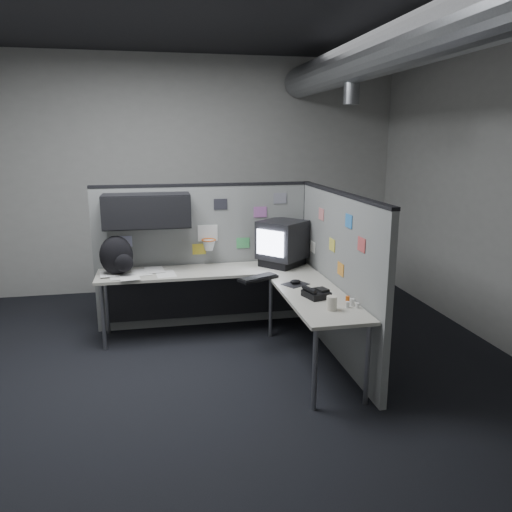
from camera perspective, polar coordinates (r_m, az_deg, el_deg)
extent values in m
cube|color=black|center=(4.76, -2.99, -13.16)|extent=(5.60, 5.60, 0.01)
cube|color=#9E9E99|center=(7.06, -6.56, 9.09)|extent=(5.60, 0.01, 3.20)
cube|color=#9E9E99|center=(1.62, 11.22, -5.68)|extent=(5.60, 0.01, 3.20)
cylinder|color=slate|center=(4.72, 14.95, 21.85)|extent=(0.40, 5.49, 0.40)
cylinder|color=slate|center=(5.42, 10.88, 18.24)|extent=(0.16, 0.16, 0.30)
cube|color=gray|center=(5.69, -5.87, -0.09)|extent=(2.43, 0.06, 1.60)
cube|color=black|center=(5.56, -6.07, 8.10)|extent=(2.43, 0.07, 0.03)
cube|color=black|center=(5.92, 5.61, 0.44)|extent=(0.07, 0.07, 1.60)
cube|color=black|center=(5.37, -12.37, 5.10)|extent=(0.90, 0.35, 0.35)
cube|color=black|center=(5.19, -12.39, 4.83)|extent=(0.90, 0.02, 0.33)
cube|color=silver|center=(5.60, -5.54, 2.62)|extent=(0.22, 0.02, 0.18)
torus|color=#D85914|center=(5.52, -5.43, 1.84)|extent=(0.16, 0.16, 0.01)
cone|color=white|center=(5.54, -5.42, 1.23)|extent=(0.14, 0.14, 0.11)
cube|color=silver|center=(5.60, -14.73, 1.61)|extent=(0.15, 0.01, 0.12)
cube|color=#26262D|center=(5.57, -4.08, 5.93)|extent=(0.15, 0.01, 0.12)
cube|color=#4CB266|center=(5.68, -1.50, 1.50)|extent=(0.15, 0.01, 0.12)
cube|color=#B266B2|center=(5.66, 0.48, 5.06)|extent=(0.15, 0.01, 0.12)
cube|color=gray|center=(5.69, 2.76, 6.61)|extent=(0.15, 0.01, 0.12)
cube|color=gold|center=(5.63, -6.52, 0.79)|extent=(0.15, 0.01, 0.12)
cube|color=gray|center=(4.93, 9.28, -2.34)|extent=(0.06, 2.23, 1.60)
cube|color=black|center=(4.77, 9.65, 7.12)|extent=(0.07, 2.23, 0.03)
cube|color=#D87F7F|center=(5.20, 7.47, 4.76)|extent=(0.01, 0.15, 0.12)
cube|color=#E5D84C|center=(4.92, 8.68, 1.26)|extent=(0.01, 0.15, 0.12)
cube|color=#337FCC|center=(4.50, 10.55, 3.94)|extent=(0.01, 0.15, 0.12)
cube|color=silver|center=(5.51, 6.51, 1.03)|extent=(0.01, 0.15, 0.12)
cube|color=#CC4C4C|center=(4.25, 11.96, 1.28)|extent=(0.01, 0.15, 0.12)
cube|color=orange|center=(4.74, 9.64, -1.50)|extent=(0.01, 0.15, 0.12)
cube|color=#B2AFA0|center=(5.41, -5.67, -1.75)|extent=(2.30, 0.56, 0.03)
cube|color=#B2AFA0|center=(4.59, 6.75, -4.56)|extent=(0.56, 1.55, 0.03)
cube|color=black|center=(5.70, -5.83, -4.24)|extent=(2.18, 0.02, 0.55)
cylinder|color=gray|center=(5.31, -17.07, -6.70)|extent=(0.04, 0.04, 0.70)
cylinder|color=gray|center=(5.73, -16.67, -5.21)|extent=(0.04, 0.04, 0.70)
cylinder|color=gray|center=(5.41, 1.67, -5.73)|extent=(0.04, 0.04, 0.70)
cylinder|color=gray|center=(4.04, 6.73, -12.74)|extent=(0.04, 0.04, 0.70)
cylinder|color=gray|center=(4.18, 12.60, -12.00)|extent=(0.04, 0.04, 0.70)
cube|color=black|center=(5.57, 3.01, -0.64)|extent=(0.56, 0.55, 0.08)
cube|color=black|center=(5.51, 3.04, 1.89)|extent=(0.62, 0.62, 0.42)
cube|color=silver|center=(5.32, 1.61, 1.49)|extent=(0.24, 0.27, 0.27)
cube|color=black|center=(5.01, 0.25, -2.58)|extent=(0.44, 0.32, 0.03)
cube|color=black|center=(5.00, 0.25, -2.37)|extent=(0.40, 0.29, 0.01)
cube|color=black|center=(4.87, 4.52, -3.22)|extent=(0.29, 0.27, 0.01)
ellipsoid|color=black|center=(4.86, 4.52, -2.95)|extent=(0.12, 0.10, 0.04)
cube|color=black|center=(4.49, 6.90, -4.35)|extent=(0.24, 0.26, 0.06)
cylinder|color=black|center=(4.45, 6.13, -3.83)|extent=(0.09, 0.20, 0.04)
cube|color=black|center=(4.51, 7.58, -3.82)|extent=(0.12, 0.13, 0.02)
cylinder|color=silver|center=(4.32, 10.92, -5.21)|extent=(0.04, 0.04, 0.06)
cylinder|color=silver|center=(4.27, 10.41, -5.49)|extent=(0.04, 0.04, 0.05)
cylinder|color=silver|center=(4.28, 11.51, -5.56)|extent=(0.03, 0.03, 0.04)
cylinder|color=#D85914|center=(4.35, 10.42, -4.99)|extent=(0.04, 0.04, 0.07)
cylinder|color=beige|center=(4.18, 8.65, -5.36)|extent=(0.10, 0.10, 0.12)
cube|color=white|center=(5.29, -10.27, -2.05)|extent=(0.23, 0.30, 0.00)
cube|color=white|center=(5.40, -12.93, -1.84)|extent=(0.23, 0.30, 0.00)
cube|color=white|center=(5.29, -15.33, -2.25)|extent=(0.23, 0.30, 0.00)
cube|color=white|center=(5.46, -11.53, -1.54)|extent=(0.23, 0.30, 0.00)
cube|color=white|center=(5.23, -14.26, -2.33)|extent=(0.23, 0.30, 0.00)
cube|color=white|center=(5.40, -16.40, -1.94)|extent=(0.23, 0.30, 0.00)
ellipsoid|color=black|center=(5.33, -15.67, 0.06)|extent=(0.39, 0.32, 0.41)
ellipsoid|color=black|center=(5.23, -14.85, -0.79)|extent=(0.21, 0.15, 0.19)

